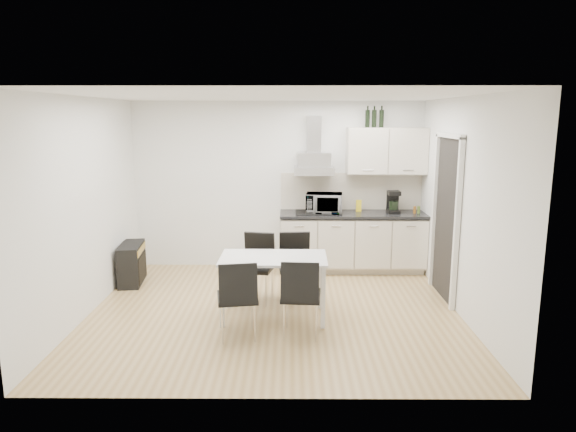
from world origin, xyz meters
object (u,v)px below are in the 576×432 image
at_px(chair_near_right, 301,297).
at_px(floor_speaker, 247,259).
at_px(kitchenette, 355,218).
at_px(chair_near_left, 237,298).
at_px(guitar_amp, 132,264).
at_px(chair_far_right, 296,268).
at_px(dining_table, 273,265).
at_px(chair_far_left, 256,269).

xyz_separation_m(chair_near_right, floor_speaker, (-0.82, 2.59, -0.31)).
relative_size(kitchenette, floor_speaker, 9.67).
height_order(chair_near_left, guitar_amp, chair_near_left).
distance_m(chair_far_right, chair_near_left, 1.29).
height_order(dining_table, chair_far_right, chair_far_right).
bearing_deg(chair_near_left, kitchenette, 48.30).
bearing_deg(kitchenette, dining_table, -121.67).
distance_m(kitchenette, chair_near_left, 2.96).
bearing_deg(guitar_amp, chair_far_left, -28.25).
distance_m(kitchenette, chair_near_right, 2.61).
xyz_separation_m(dining_table, chair_near_left, (-0.37, -0.55, -0.22)).
bearing_deg(chair_near_right, guitar_amp, 147.77).
bearing_deg(kitchenette, chair_near_left, -122.16).
bearing_deg(guitar_amp, chair_near_right, -42.94).
relative_size(chair_far_right, chair_near_right, 1.00).
relative_size(chair_near_left, floor_speaker, 3.38).
xyz_separation_m(chair_far_left, chair_far_right, (0.51, 0.02, 0.00)).
relative_size(dining_table, chair_far_right, 1.42).
relative_size(chair_near_right, floor_speaker, 3.38).
height_order(dining_table, guitar_amp, dining_table).
height_order(chair_near_left, floor_speaker, chair_near_left).
bearing_deg(chair_near_right, chair_near_left, -171.10).
height_order(kitchenette, chair_near_right, kitchenette).
relative_size(dining_table, chair_near_left, 1.42).
bearing_deg(guitar_amp, kitchenette, 4.80).
bearing_deg(kitchenette, guitar_amp, -168.79).
distance_m(chair_near_left, floor_speaker, 2.67).
relative_size(dining_table, guitar_amp, 1.75).
bearing_deg(chair_far_right, kitchenette, -127.86).
distance_m(chair_far_left, chair_near_right, 1.18).
relative_size(kitchenette, chair_far_right, 2.86).
bearing_deg(chair_far_right, floor_speaker, -67.06).
distance_m(dining_table, guitar_amp, 2.47).
bearing_deg(dining_table, chair_near_left, -123.24).
distance_m(chair_far_left, chair_near_left, 1.10).
xyz_separation_m(chair_near_right, guitar_amp, (-2.40, 1.78, -0.15)).
bearing_deg(dining_table, chair_far_right, 65.33).
relative_size(dining_table, floor_speaker, 4.81).
xyz_separation_m(chair_far_right, chair_near_left, (-0.64, -1.12, 0.00)).
distance_m(chair_far_right, floor_speaker, 1.74).
xyz_separation_m(kitchenette, floor_speaker, (-1.69, 0.17, -0.70)).
xyz_separation_m(kitchenette, chair_far_right, (-0.92, -1.37, -0.39)).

